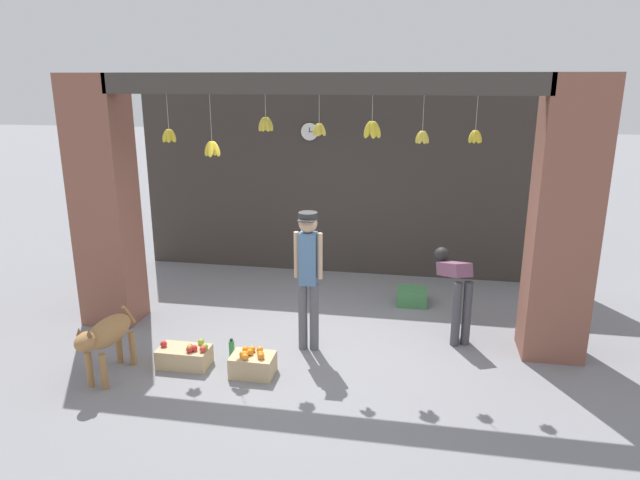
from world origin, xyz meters
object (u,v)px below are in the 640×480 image
(produce_box_green, at_px, (412,297))
(water_bottle, at_px, (232,350))
(dog, at_px, (106,335))
(fruit_crate_apples, at_px, (185,356))
(worker_stooping, at_px, (455,284))
(wall_clock, at_px, (310,132))
(fruit_crate_oranges, at_px, (253,364))
(shopkeeper, at_px, (308,270))

(produce_box_green, height_order, water_bottle, water_bottle)
(dog, relative_size, fruit_crate_apples, 1.79)
(worker_stooping, xyz_separation_m, water_bottle, (-2.58, -1.12, -0.59))
(produce_box_green, bearing_deg, water_bottle, -133.61)
(fruit_crate_apples, xyz_separation_m, wall_clock, (0.77, 3.59, 2.25))
(water_bottle, xyz_separation_m, wall_clock, (0.28, 3.36, 2.25))
(fruit_crate_oranges, distance_m, produce_box_green, 2.97)
(worker_stooping, distance_m, fruit_crate_oranges, 2.70)
(fruit_crate_oranges, relative_size, produce_box_green, 1.11)
(fruit_crate_apples, relative_size, water_bottle, 2.13)
(fruit_crate_oranges, distance_m, water_bottle, 0.44)
(water_bottle, bearing_deg, shopkeeper, 28.59)
(shopkeeper, relative_size, worker_stooping, 1.61)
(fruit_crate_apples, bearing_deg, wall_clock, 77.88)
(wall_clock, bearing_deg, produce_box_green, -34.45)
(worker_stooping, bearing_deg, water_bottle, -179.50)
(fruit_crate_oranges, bearing_deg, dog, -167.64)
(worker_stooping, height_order, water_bottle, worker_stooping)
(worker_stooping, bearing_deg, wall_clock, 112.78)
(worker_stooping, bearing_deg, shopkeeper, 177.87)
(dog, xyz_separation_m, shopkeeper, (2.04, 1.08, 0.52))
(fruit_crate_oranges, distance_m, wall_clock, 4.28)
(produce_box_green, bearing_deg, wall_clock, 145.55)
(shopkeeper, distance_m, wall_clock, 3.25)
(fruit_crate_oranges, bearing_deg, wall_clock, 90.97)
(fruit_crate_oranges, xyz_separation_m, produce_box_green, (1.71, 2.43, -0.02))
(shopkeeper, bearing_deg, fruit_crate_apples, 26.93)
(fruit_crate_oranges, height_order, water_bottle, fruit_crate_oranges)
(fruit_crate_oranges, bearing_deg, water_bottle, 140.35)
(worker_stooping, height_order, produce_box_green, worker_stooping)
(produce_box_green, relative_size, wall_clock, 1.45)
(worker_stooping, bearing_deg, fruit_crate_apples, -179.34)
(worker_stooping, bearing_deg, dog, -178.22)
(water_bottle, bearing_deg, fruit_crate_oranges, -39.65)
(dog, distance_m, produce_box_green, 4.29)
(dog, distance_m, shopkeeper, 2.36)
(worker_stooping, relative_size, produce_box_green, 2.48)
(dog, xyz_separation_m, worker_stooping, (3.78, 1.74, 0.20))
(fruit_crate_apples, xyz_separation_m, produce_box_green, (2.54, 2.37, -0.01))
(fruit_crate_apples, bearing_deg, shopkeeper, 27.06)
(dog, bearing_deg, water_bottle, 121.30)
(shopkeeper, distance_m, fruit_crate_oranges, 1.26)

